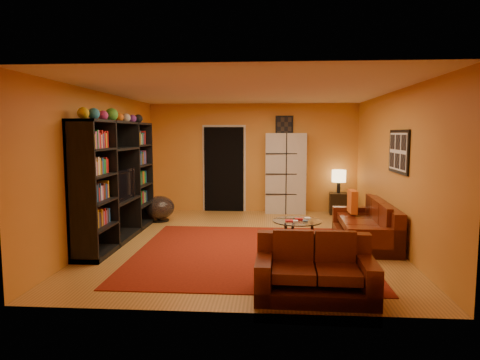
# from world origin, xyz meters

# --- Properties ---
(floor) EXTENTS (6.00, 6.00, 0.00)m
(floor) POSITION_xyz_m (0.00, 0.00, 0.00)
(floor) COLOR olive
(floor) RESTS_ON ground
(ceiling) EXTENTS (6.00, 6.00, 0.00)m
(ceiling) POSITION_xyz_m (0.00, 0.00, 2.60)
(ceiling) COLOR white
(ceiling) RESTS_ON wall_back
(wall_back) EXTENTS (6.00, 0.00, 6.00)m
(wall_back) POSITION_xyz_m (0.00, 3.00, 1.30)
(wall_back) COLOR orange
(wall_back) RESTS_ON floor
(wall_front) EXTENTS (6.00, 0.00, 6.00)m
(wall_front) POSITION_xyz_m (0.00, -3.00, 1.30)
(wall_front) COLOR orange
(wall_front) RESTS_ON floor
(wall_left) EXTENTS (0.00, 6.00, 6.00)m
(wall_left) POSITION_xyz_m (-2.50, 0.00, 1.30)
(wall_left) COLOR orange
(wall_left) RESTS_ON floor
(wall_right) EXTENTS (0.00, 6.00, 6.00)m
(wall_right) POSITION_xyz_m (2.50, 0.00, 1.30)
(wall_right) COLOR orange
(wall_right) RESTS_ON floor
(rug) EXTENTS (3.60, 3.60, 0.01)m
(rug) POSITION_xyz_m (0.10, -0.70, 0.01)
(rug) COLOR #5F140A
(rug) RESTS_ON floor
(doorway) EXTENTS (0.95, 0.10, 2.04)m
(doorway) POSITION_xyz_m (-0.70, 2.96, 1.02)
(doorway) COLOR black
(doorway) RESTS_ON floor
(wall_art_right) EXTENTS (0.03, 1.00, 0.70)m
(wall_art_right) POSITION_xyz_m (2.48, -0.30, 1.60)
(wall_art_right) COLOR black
(wall_art_right) RESTS_ON wall_right
(wall_art_back) EXTENTS (0.42, 0.03, 0.52)m
(wall_art_back) POSITION_xyz_m (0.75, 2.98, 2.05)
(wall_art_back) COLOR black
(wall_art_back) RESTS_ON wall_back
(entertainment_unit) EXTENTS (0.45, 3.00, 2.10)m
(entertainment_unit) POSITION_xyz_m (-2.27, 0.00, 1.05)
(entertainment_unit) COLOR black
(entertainment_unit) RESTS_ON floor
(tv) EXTENTS (0.94, 0.12, 0.54)m
(tv) POSITION_xyz_m (-2.23, -0.02, 0.99)
(tv) COLOR black
(tv) RESTS_ON entertainment_unit
(sofa) EXTENTS (0.92, 2.11, 0.85)m
(sofa) POSITION_xyz_m (2.13, 0.08, 0.29)
(sofa) COLOR #471509
(sofa) RESTS_ON rug
(loveseat) EXTENTS (1.39, 0.86, 0.85)m
(loveseat) POSITION_xyz_m (0.94, -2.42, 0.29)
(loveseat) COLOR #471509
(loveseat) RESTS_ON rug
(throw_pillow) EXTENTS (0.12, 0.42, 0.42)m
(throw_pillow) POSITION_xyz_m (1.95, 0.64, 0.63)
(throw_pillow) COLOR #D75C17
(throw_pillow) RESTS_ON sofa
(coffee_table) EXTENTS (0.83, 0.83, 0.41)m
(coffee_table) POSITION_xyz_m (0.88, -0.17, 0.37)
(coffee_table) COLOR silver
(coffee_table) RESTS_ON floor
(storage_cabinet) EXTENTS (0.96, 0.46, 1.90)m
(storage_cabinet) POSITION_xyz_m (0.79, 2.80, 0.95)
(storage_cabinet) COLOR #BAB4AC
(storage_cabinet) RESTS_ON floor
(bowl_chair) EXTENTS (0.67, 0.67, 0.55)m
(bowl_chair) POSITION_xyz_m (-1.97, 1.61, 0.29)
(bowl_chair) COLOR black
(bowl_chair) RESTS_ON floor
(side_table) EXTENTS (0.43, 0.43, 0.50)m
(side_table) POSITION_xyz_m (2.02, 2.72, 0.25)
(side_table) COLOR black
(side_table) RESTS_ON floor
(table_lamp) EXTENTS (0.32, 0.32, 0.54)m
(table_lamp) POSITION_xyz_m (2.02, 2.72, 0.89)
(table_lamp) COLOR black
(table_lamp) RESTS_ON side_table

